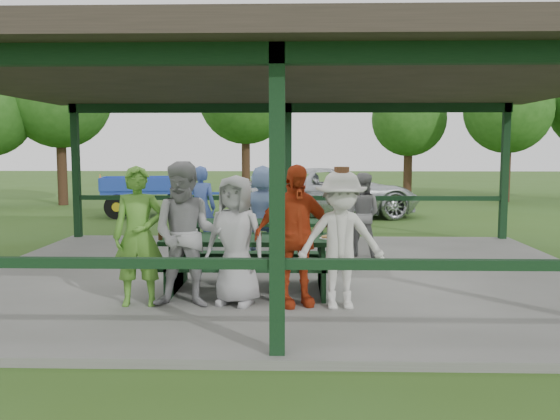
{
  "coord_description": "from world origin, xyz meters",
  "views": [
    {
      "loc": [
        0.19,
        -9.47,
        2.12
      ],
      "look_at": [
        -0.07,
        -0.3,
        1.16
      ],
      "focal_mm": 38.0,
      "sensor_mm": 36.0,
      "label": 1
    }
  ],
  "objects_px": {
    "contestant_grey_mid": "(236,240)",
    "pickup_truck": "(331,193)",
    "spectator_blue": "(201,208)",
    "contestant_grey_left": "(187,235)",
    "contestant_red": "(295,236)",
    "spectator_lblue": "(263,210)",
    "farm_trailer": "(148,195)",
    "picnic_table_near": "(249,258)",
    "picnic_table_far": "(258,236)",
    "contestant_green": "(139,236)",
    "spectator_grey": "(361,214)",
    "contestant_white_fedora": "(341,240)"
  },
  "relations": [
    {
      "from": "picnic_table_near",
      "to": "spectator_blue",
      "type": "bearing_deg",
      "value": 110.03
    },
    {
      "from": "spectator_blue",
      "to": "contestant_green",
      "type": "bearing_deg",
      "value": 84.29
    },
    {
      "from": "contestant_grey_mid",
      "to": "spectator_blue",
      "type": "distance_m",
      "value": 4.27
    },
    {
      "from": "contestant_green",
      "to": "spectator_grey",
      "type": "bearing_deg",
      "value": 41.85
    },
    {
      "from": "contestant_white_fedora",
      "to": "spectator_grey",
      "type": "bearing_deg",
      "value": 75.58
    },
    {
      "from": "contestant_green",
      "to": "spectator_lblue",
      "type": "xyz_separation_m",
      "value": [
        1.39,
        3.72,
        -0.05
      ]
    },
    {
      "from": "contestant_green",
      "to": "contestant_grey_mid",
      "type": "xyz_separation_m",
      "value": [
        1.24,
        0.07,
        -0.06
      ]
    },
    {
      "from": "contestant_grey_left",
      "to": "contestant_red",
      "type": "height_order",
      "value": "contestant_grey_left"
    },
    {
      "from": "picnic_table_far",
      "to": "spectator_lblue",
      "type": "xyz_separation_m",
      "value": [
        0.05,
        0.9,
        0.37
      ]
    },
    {
      "from": "picnic_table_near",
      "to": "pickup_truck",
      "type": "height_order",
      "value": "pickup_truck"
    },
    {
      "from": "picnic_table_far",
      "to": "spectator_grey",
      "type": "height_order",
      "value": "spectator_grey"
    },
    {
      "from": "picnic_table_far",
      "to": "pickup_truck",
      "type": "distance_m",
      "value": 7.96
    },
    {
      "from": "contestant_grey_left",
      "to": "pickup_truck",
      "type": "height_order",
      "value": "contestant_grey_left"
    },
    {
      "from": "contestant_red",
      "to": "farm_trailer",
      "type": "height_order",
      "value": "contestant_red"
    },
    {
      "from": "farm_trailer",
      "to": "spectator_lblue",
      "type": "bearing_deg",
      "value": -71.93
    },
    {
      "from": "contestant_grey_mid",
      "to": "spectator_grey",
      "type": "xyz_separation_m",
      "value": [
        2.0,
        3.56,
        -0.06
      ]
    },
    {
      "from": "picnic_table_near",
      "to": "farm_trailer",
      "type": "distance_m",
      "value": 10.8
    },
    {
      "from": "spectator_grey",
      "to": "spectator_blue",
      "type": "bearing_deg",
      "value": 8.35
    },
    {
      "from": "picnic_table_far",
      "to": "contestant_grey_left",
      "type": "height_order",
      "value": "contestant_grey_left"
    },
    {
      "from": "contestant_red",
      "to": "spectator_lblue",
      "type": "relative_size",
      "value": 1.07
    },
    {
      "from": "contestant_grey_mid",
      "to": "contestant_red",
      "type": "relative_size",
      "value": 0.92
    },
    {
      "from": "picnic_table_far",
      "to": "farm_trailer",
      "type": "bearing_deg",
      "value": 116.18
    },
    {
      "from": "contestant_grey_mid",
      "to": "spectator_blue",
      "type": "height_order",
      "value": "contestant_grey_mid"
    },
    {
      "from": "contestant_red",
      "to": "spectator_grey",
      "type": "distance_m",
      "value": 3.8
    },
    {
      "from": "spectator_blue",
      "to": "farm_trailer",
      "type": "bearing_deg",
      "value": -71.87
    },
    {
      "from": "spectator_lblue",
      "to": "pickup_truck",
      "type": "relative_size",
      "value": 0.31
    },
    {
      "from": "contestant_grey_left",
      "to": "contestant_red",
      "type": "bearing_deg",
      "value": 4.6
    },
    {
      "from": "picnic_table_far",
      "to": "spectator_lblue",
      "type": "bearing_deg",
      "value": 86.78
    },
    {
      "from": "contestant_green",
      "to": "contestant_grey_mid",
      "type": "height_order",
      "value": "contestant_green"
    },
    {
      "from": "contestant_white_fedora",
      "to": "spectator_lblue",
      "type": "bearing_deg",
      "value": 103.04
    },
    {
      "from": "contestant_red",
      "to": "farm_trailer",
      "type": "xyz_separation_m",
      "value": [
        -4.62,
        10.83,
        -0.36
      ]
    },
    {
      "from": "contestant_grey_mid",
      "to": "spectator_lblue",
      "type": "height_order",
      "value": "spectator_lblue"
    },
    {
      "from": "contestant_grey_left",
      "to": "spectator_blue",
      "type": "xyz_separation_m",
      "value": [
        -0.51,
        4.25,
        -0.09
      ]
    },
    {
      "from": "picnic_table_near",
      "to": "spectator_lblue",
      "type": "bearing_deg",
      "value": 89.09
    },
    {
      "from": "contestant_green",
      "to": "pickup_truck",
      "type": "distance_m",
      "value": 11.03
    },
    {
      "from": "picnic_table_far",
      "to": "spectator_grey",
      "type": "relative_size",
      "value": 1.64
    },
    {
      "from": "contestant_grey_left",
      "to": "contestant_grey_mid",
      "type": "distance_m",
      "value": 0.63
    },
    {
      "from": "picnic_table_near",
      "to": "contestant_grey_left",
      "type": "xyz_separation_m",
      "value": [
        -0.71,
        -0.89,
        0.46
      ]
    },
    {
      "from": "spectator_lblue",
      "to": "farm_trailer",
      "type": "height_order",
      "value": "spectator_lblue"
    },
    {
      "from": "spectator_grey",
      "to": "farm_trailer",
      "type": "bearing_deg",
      "value": -32.54
    },
    {
      "from": "picnic_table_near",
      "to": "contestant_green",
      "type": "xyz_separation_m",
      "value": [
        -1.34,
        -0.83,
        0.43
      ]
    },
    {
      "from": "picnic_table_far",
      "to": "contestant_grey_mid",
      "type": "relative_size",
      "value": 1.53
    },
    {
      "from": "picnic_table_far",
      "to": "contestant_white_fedora",
      "type": "relative_size",
      "value": 1.44
    },
    {
      "from": "contestant_green",
      "to": "pickup_truck",
      "type": "bearing_deg",
      "value": 67.37
    },
    {
      "from": "contestant_grey_mid",
      "to": "pickup_truck",
      "type": "bearing_deg",
      "value": 98.71
    },
    {
      "from": "picnic_table_far",
      "to": "spectator_blue",
      "type": "distance_m",
      "value": 1.87
    },
    {
      "from": "spectator_lblue",
      "to": "spectator_blue",
      "type": "xyz_separation_m",
      "value": [
        -1.27,
        0.47,
        -0.01
      ]
    },
    {
      "from": "contestant_grey_left",
      "to": "farm_trailer",
      "type": "distance_m",
      "value": 11.41
    },
    {
      "from": "contestant_white_fedora",
      "to": "spectator_grey",
      "type": "distance_m",
      "value": 3.76
    },
    {
      "from": "contestant_grey_mid",
      "to": "pickup_truck",
      "type": "height_order",
      "value": "contestant_grey_mid"
    }
  ]
}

